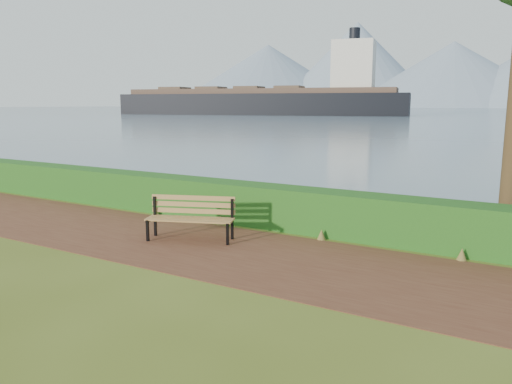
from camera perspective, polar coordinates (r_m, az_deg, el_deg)
The scene contains 5 objects.
ground at distance 10.19m, azimuth -5.50°, elevation -6.92°, with size 140.00×140.00×0.00m, color #4C5919.
path at distance 10.42m, azimuth -4.53°, elevation -6.49°, with size 40.00×3.40×0.01m, color #532B1C.
hedge at distance 12.20m, azimuth 1.61°, elevation -1.60°, with size 32.00×0.85×1.00m, color #154714.
bench at distance 11.07m, azimuth -7.41°, elevation -2.62°, with size 1.98×1.19×0.96m.
cargo_ship at distance 128.17m, azimuth 1.46°, elevation 10.28°, with size 74.67×26.85×22.43m.
Camera 1 is at (5.73, -7.88, 2.98)m, focal length 35.00 mm.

